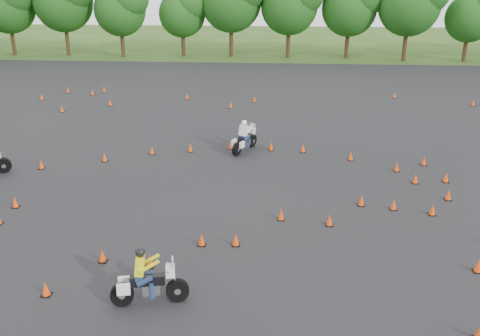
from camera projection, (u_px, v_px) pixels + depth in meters
name	position (u px, v px, depth m)	size (l,w,h in m)	color
ground	(233.00, 234.00, 20.82)	(140.00, 140.00, 0.00)	#2D5119
asphalt_pad	(243.00, 176.00, 26.39)	(62.00, 62.00, 0.00)	black
treeline	(287.00, 20.00, 51.01)	(87.43, 32.61, 10.08)	#1B4B15
traffic_cones	(241.00, 174.00, 25.96)	(36.04, 33.19, 0.45)	#E84109
rider_yellow	(149.00, 278.00, 16.27)	(2.42, 0.74, 1.87)	#D2D312
rider_white	(244.00, 135.00, 29.49)	(2.39, 0.73, 1.85)	silver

